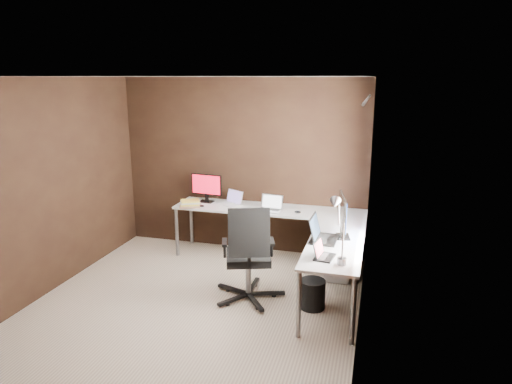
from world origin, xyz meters
TOP-DOWN VIEW (x-y plane):
  - room at (0.34, 0.07)m, footprint 3.60×3.60m
  - desk at (0.84, 1.04)m, footprint 2.65×2.25m
  - drawer_pedestal at (1.43, 1.15)m, footprint 0.42×0.50m
  - monitor_left at (-0.48, 1.59)m, footprint 0.47×0.15m
  - monitor_right at (1.55, 0.57)m, footprint 0.18×0.59m
  - laptop_white at (-0.07, 1.54)m, footprint 0.36×0.33m
  - laptop_silver at (0.52, 1.40)m, footprint 0.34×0.26m
  - laptop_black_big at (1.33, 0.43)m, footprint 0.31×0.42m
  - laptop_black_small at (1.41, -0.08)m, footprint 0.22×0.28m
  - book_stack at (-0.61, 1.30)m, footprint 0.33×0.31m
  - mouse_left at (-0.45, 1.31)m, footprint 0.09×0.07m
  - mouse_corner at (0.90, 1.37)m, footprint 0.10×0.07m
  - desk_lamp at (1.55, -0.14)m, footprint 0.20×0.24m
  - office_chair at (0.55, 0.22)m, footprint 0.64×0.68m
  - wastebasket at (1.29, 0.22)m, footprint 0.37×0.37m

SIDE VIEW (x-z plane):
  - wastebasket at x=1.29m, z-range 0.00..0.33m
  - drawer_pedestal at x=1.43m, z-range 0.00..0.60m
  - office_chair at x=0.55m, z-range -0.24..0.91m
  - desk at x=0.84m, z-range 0.31..1.04m
  - mouse_left at x=-0.45m, z-range 0.73..0.76m
  - mouse_corner at x=0.90m, z-range 0.73..0.76m
  - laptop_black_small at x=1.41m, z-range 0.68..0.86m
  - book_stack at x=-0.61m, z-range 0.73..0.82m
  - laptop_white at x=-0.07m, z-range 0.67..0.87m
  - laptop_silver at x=0.52m, z-range 0.67..0.88m
  - laptop_black_big at x=1.33m, z-range 0.65..0.92m
  - monitor_left at x=-0.48m, z-range 0.76..1.17m
  - monitor_right at x=1.55m, z-range 0.76..1.25m
  - desk_lamp at x=1.55m, z-range 0.81..1.47m
  - room at x=0.34m, z-range 0.03..2.53m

